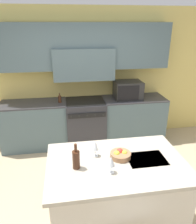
{
  "coord_description": "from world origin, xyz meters",
  "views": [
    {
      "loc": [
        -0.39,
        -2.38,
        2.38
      ],
      "look_at": [
        0.07,
        0.54,
        1.17
      ],
      "focal_mm": 35.0,
      "sensor_mm": 36.0,
      "label": 1
    }
  ],
  "objects_px": {
    "range_stove": "(86,122)",
    "microwave": "(128,90)",
    "oil_bottle_on_counter": "(60,99)",
    "wine_bottle": "(76,159)",
    "wine_glass_near": "(111,162)",
    "wine_glass_far": "(95,146)",
    "fruit_bowl": "(120,154)"
  },
  "relations": [
    {
      "from": "wine_bottle",
      "to": "oil_bottle_on_counter",
      "type": "height_order",
      "value": "wine_bottle"
    },
    {
      "from": "range_stove",
      "to": "wine_glass_near",
      "type": "xyz_separation_m",
      "value": [
        0.04,
        -2.27,
        0.58
      ]
    },
    {
      "from": "wine_bottle",
      "to": "wine_glass_far",
      "type": "bearing_deg",
      "value": 40.35
    },
    {
      "from": "microwave",
      "to": "oil_bottle_on_counter",
      "type": "bearing_deg",
      "value": -178.25
    },
    {
      "from": "range_stove",
      "to": "fruit_bowl",
      "type": "bearing_deg",
      "value": -84.18
    },
    {
      "from": "fruit_bowl",
      "to": "wine_glass_far",
      "type": "bearing_deg",
      "value": 165.1
    },
    {
      "from": "microwave",
      "to": "wine_bottle",
      "type": "height_order",
      "value": "microwave"
    },
    {
      "from": "fruit_bowl",
      "to": "oil_bottle_on_counter",
      "type": "bearing_deg",
      "value": 109.43
    },
    {
      "from": "microwave",
      "to": "wine_glass_far",
      "type": "distance_m",
      "value": 2.18
    },
    {
      "from": "wine_bottle",
      "to": "microwave",
      "type": "bearing_deg",
      "value": 61.0
    },
    {
      "from": "wine_glass_far",
      "to": "oil_bottle_on_counter",
      "type": "height_order",
      "value": "oil_bottle_on_counter"
    },
    {
      "from": "wine_bottle",
      "to": "oil_bottle_on_counter",
      "type": "bearing_deg",
      "value": 94.92
    },
    {
      "from": "wine_glass_near",
      "to": "oil_bottle_on_counter",
      "type": "xyz_separation_m",
      "value": [
        -0.53,
        2.25,
        -0.04
      ]
    },
    {
      "from": "fruit_bowl",
      "to": "wine_glass_near",
      "type": "bearing_deg",
      "value": -123.08
    },
    {
      "from": "microwave",
      "to": "oil_bottle_on_counter",
      "type": "height_order",
      "value": "microwave"
    },
    {
      "from": "microwave",
      "to": "oil_bottle_on_counter",
      "type": "xyz_separation_m",
      "value": [
        -1.38,
        -0.04,
        -0.11
      ]
    },
    {
      "from": "range_stove",
      "to": "fruit_bowl",
      "type": "relative_size",
      "value": 3.92
    },
    {
      "from": "wine_glass_far",
      "to": "oil_bottle_on_counter",
      "type": "xyz_separation_m",
      "value": [
        -0.42,
        1.92,
        -0.04
      ]
    },
    {
      "from": "range_stove",
      "to": "wine_glass_near",
      "type": "height_order",
      "value": "wine_glass_near"
    },
    {
      "from": "oil_bottle_on_counter",
      "to": "range_stove",
      "type": "bearing_deg",
      "value": 2.7
    },
    {
      "from": "oil_bottle_on_counter",
      "to": "wine_glass_far",
      "type": "bearing_deg",
      "value": -77.74
    },
    {
      "from": "range_stove",
      "to": "wine_bottle",
      "type": "bearing_deg",
      "value": -98.38
    },
    {
      "from": "wine_glass_far",
      "to": "wine_bottle",
      "type": "bearing_deg",
      "value": -139.65
    },
    {
      "from": "fruit_bowl",
      "to": "oil_bottle_on_counter",
      "type": "xyz_separation_m",
      "value": [
        -0.7,
        1.99,
        0.05
      ]
    },
    {
      "from": "oil_bottle_on_counter",
      "to": "wine_bottle",
      "type": "bearing_deg",
      "value": -85.08
    },
    {
      "from": "wine_bottle",
      "to": "wine_glass_near",
      "type": "xyz_separation_m",
      "value": [
        0.35,
        -0.14,
        0.02
      ]
    },
    {
      "from": "wine_glass_far",
      "to": "oil_bottle_on_counter",
      "type": "distance_m",
      "value": 1.96
    },
    {
      "from": "range_stove",
      "to": "fruit_bowl",
      "type": "xyz_separation_m",
      "value": [
        0.21,
        -2.02,
        0.49
      ]
    },
    {
      "from": "wine_glass_near",
      "to": "wine_glass_far",
      "type": "bearing_deg",
      "value": 109.22
    },
    {
      "from": "microwave",
      "to": "wine_bottle",
      "type": "xyz_separation_m",
      "value": [
        -1.2,
        -2.16,
        -0.09
      ]
    },
    {
      "from": "wine_bottle",
      "to": "wine_glass_far",
      "type": "height_order",
      "value": "wine_bottle"
    },
    {
      "from": "range_stove",
      "to": "microwave",
      "type": "bearing_deg",
      "value": 1.21
    }
  ]
}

